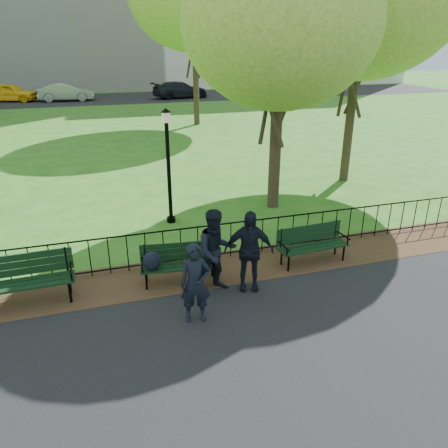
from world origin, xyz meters
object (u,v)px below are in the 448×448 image
object	(u,v)px
tree_near_e	(281,23)
sedan_dark	(180,90)
park_bench_main	(167,260)
lamppost	(168,163)
person_mid	(216,251)
taxi	(10,92)
park_bench_left_a	(22,275)
person_left	(195,283)
person_right	(249,251)
park_bench_right_a	(312,240)
sedan_silver	(66,92)

from	to	relation	value
tree_near_e	sedan_dark	bearing A→B (deg)	83.76
park_bench_main	lamppost	xyz separation A→B (m)	(0.71, 3.40, 1.16)
person_mid	sedan_dark	xyz separation A→B (m)	(6.20, 32.72, -0.16)
lamppost	taxi	world-z (taller)	lamppost
taxi	park_bench_left_a	bearing A→B (deg)	-156.11
lamppost	taxi	bearing A→B (deg)	104.49
person_mid	person_left	bearing A→B (deg)	-132.21
person_right	sedan_dark	bearing A→B (deg)	97.33
park_bench_main	person_right	world-z (taller)	person_right
park_bench_main	person_left	xyz separation A→B (m)	(0.25, -1.44, 0.20)
taxi	sedan_dark	size ratio (longest dim) A/B	0.89
park_bench_right_a	person_right	distance (m)	1.97
lamppost	sedan_dark	distance (m)	29.49
sedan_dark	person_right	bearing A→B (deg)	161.26
park_bench_left_a	person_left	distance (m)	3.44
tree_near_e	person_left	bearing A→B (deg)	-125.91
person_right	park_bench_right_a	bearing A→B (deg)	38.17
lamppost	park_bench_right_a	bearing A→B (deg)	-51.79
park_bench_left_a	park_bench_right_a	world-z (taller)	park_bench_left_a
park_bench_main	sedan_silver	size ratio (longest dim) A/B	0.37
person_left	person_right	bearing A→B (deg)	41.22
lamppost	tree_near_e	distance (m)	4.79
sedan_dark	person_left	bearing A→B (deg)	159.33
park_bench_main	person_left	world-z (taller)	person_left
park_bench_left_a	park_bench_right_a	xyz separation A→B (m)	(6.17, -0.09, -0.08)
park_bench_left_a	lamppost	size ratio (longest dim) A/B	0.60
sedan_silver	sedan_dark	world-z (taller)	sedan_silver
park_bench_right_a	lamppost	size ratio (longest dim) A/B	0.53
lamppost	sedan_dark	size ratio (longest dim) A/B	0.64
person_left	park_bench_left_a	bearing A→B (deg)	163.33
park_bench_right_a	person_left	size ratio (longest dim) A/B	1.11
park_bench_right_a	sedan_dark	world-z (taller)	sedan_dark
park_bench_left_a	person_left	world-z (taller)	person_left
person_left	person_right	xyz separation A→B (m)	(1.30, 0.77, 0.09)
person_mid	sedan_dark	world-z (taller)	person_mid
park_bench_main	person_left	distance (m)	1.48
tree_near_e	sedan_dark	distance (m)	28.98
person_right	taxi	bearing A→B (deg)	121.08
tree_near_e	person_left	world-z (taller)	tree_near_e
tree_near_e	lamppost	bearing A→B (deg)	-174.45
park_bench_left_a	sedan_dark	world-z (taller)	sedan_dark
park_bench_right_a	park_bench_left_a	bearing A→B (deg)	175.66
person_left	park_bench_main	bearing A→B (deg)	110.28
park_bench_main	sedan_dark	bearing A→B (deg)	85.22
tree_near_e	person_mid	world-z (taller)	tree_near_e
lamppost	park_bench_left_a	bearing A→B (deg)	-137.05
person_mid	sedan_silver	xyz separation A→B (m)	(-3.58, 33.55, -0.13)
sedan_dark	sedan_silver	bearing A→B (deg)	76.00
lamppost	sedan_dark	xyz separation A→B (m)	(6.39, 28.78, -1.00)
park_bench_left_a	person_mid	size ratio (longest dim) A/B	1.09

